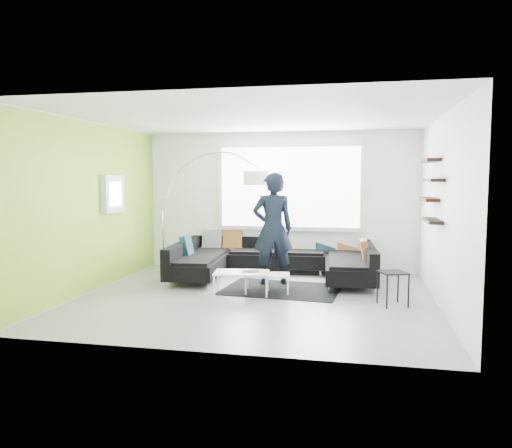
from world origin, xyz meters
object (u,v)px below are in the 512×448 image
at_px(sectional_sofa, 274,260).
at_px(side_table, 393,289).
at_px(coffee_table, 255,282).
at_px(arc_lamp, 162,212).
at_px(person, 273,229).
at_px(laptop, 250,272).

bearing_deg(sectional_sofa, side_table, -41.51).
distance_m(coffee_table, side_table, 2.19).
bearing_deg(arc_lamp, sectional_sofa, -3.43).
height_order(coffee_table, side_table, side_table).
relative_size(coffee_table, person, 0.57).
relative_size(person, laptop, 6.11).
distance_m(sectional_sofa, arc_lamp, 2.50).
bearing_deg(person, side_table, 131.24).
bearing_deg(sectional_sofa, person, -86.59).
distance_m(sectional_sofa, laptop, 1.38).
bearing_deg(coffee_table, arc_lamp, 137.33).
distance_m(sectional_sofa, coffee_table, 1.25).
relative_size(sectional_sofa, side_table, 7.43).
bearing_deg(laptop, coffee_table, 55.54).
bearing_deg(person, coffee_table, 59.50).
xyz_separation_m(person, laptop, (-0.21, -0.93, -0.61)).
height_order(sectional_sofa, coffee_table, sectional_sofa).
bearing_deg(laptop, sectional_sofa, 66.37).
xyz_separation_m(sectional_sofa, person, (0.05, -0.44, 0.64)).
bearing_deg(sectional_sofa, arc_lamp, 168.41).
bearing_deg(person, sectional_sofa, -101.69).
relative_size(side_table, laptop, 1.57).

